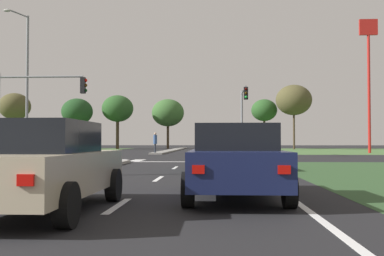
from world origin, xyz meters
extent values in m
plane|color=black|center=(0.00, 30.00, 0.00)|extent=(200.00, 200.00, 0.00)
cube|color=#476B38|center=(25.50, 54.50, 0.00)|extent=(35.00, 35.00, 0.01)
cube|color=gray|center=(0.00, 11.00, 0.07)|extent=(1.20, 22.00, 0.14)
cube|color=gray|center=(0.00, 55.00, 0.07)|extent=(1.20, 36.00, 0.14)
cube|color=silver|center=(3.50, 5.19, 0.01)|extent=(0.14, 2.00, 0.01)
cube|color=silver|center=(3.50, 11.19, 0.01)|extent=(0.14, 2.00, 0.01)
cube|color=silver|center=(3.50, 17.19, 0.01)|extent=(0.14, 2.00, 0.01)
cube|color=silver|center=(6.85, 12.00, 0.01)|extent=(0.14, 24.00, 0.01)
cube|color=silver|center=(3.80, 23.00, 0.01)|extent=(6.40, 0.50, 0.01)
cube|color=silver|center=(-6.40, 24.80, 0.01)|extent=(0.70, 2.80, 0.01)
cube|color=silver|center=(-5.25, 24.80, 0.01)|extent=(0.70, 2.80, 0.01)
cube|color=silver|center=(-4.10, 24.80, 0.01)|extent=(0.70, 2.80, 0.01)
cube|color=silver|center=(-2.95, 24.80, 0.01)|extent=(0.70, 2.80, 0.01)
cube|color=silver|center=(-1.80, 24.80, 0.01)|extent=(0.70, 2.80, 0.01)
cube|color=silver|center=(-0.65, 24.80, 0.01)|extent=(0.70, 2.80, 0.01)
cube|color=silver|center=(0.50, 24.80, 0.01)|extent=(0.70, 2.80, 0.01)
cube|color=#BCAD8E|center=(2.35, 4.41, 0.66)|extent=(1.84, 4.47, 0.68)
cube|color=black|center=(2.35, 4.26, 1.26)|extent=(1.62, 2.06, 0.52)
cube|color=red|center=(3.05, 2.15, 0.73)|extent=(0.20, 0.04, 0.14)
cylinder|color=black|center=(1.44, 5.84, 0.32)|extent=(0.22, 0.64, 0.64)
cylinder|color=black|center=(3.27, 5.84, 0.32)|extent=(0.22, 0.64, 0.64)
cylinder|color=black|center=(3.27, 2.98, 0.32)|extent=(0.22, 0.64, 0.64)
cube|color=#B7B7BC|center=(-11.41, 31.67, 0.68)|extent=(4.42, 1.82, 0.72)
cube|color=black|center=(-11.26, 31.67, 1.30)|extent=(2.03, 1.60, 0.52)
cube|color=red|center=(-9.18, 30.98, 0.75)|extent=(0.04, 0.20, 0.14)
cube|color=red|center=(-9.18, 32.37, 0.75)|extent=(0.04, 0.20, 0.14)
cylinder|color=black|center=(-9.99, 30.76, 0.32)|extent=(0.64, 0.22, 0.64)
cylinder|color=black|center=(-9.99, 32.58, 0.32)|extent=(0.64, 0.22, 0.64)
cube|color=#161E47|center=(5.69, 6.52, 0.66)|extent=(1.79, 4.57, 0.68)
cube|color=black|center=(5.69, 6.37, 1.26)|extent=(1.58, 2.10, 0.52)
cube|color=red|center=(5.01, 4.21, 0.73)|extent=(0.20, 0.04, 0.14)
cube|color=red|center=(6.37, 4.21, 0.73)|extent=(0.20, 0.04, 0.14)
cylinder|color=black|center=(4.79, 7.98, 0.32)|extent=(0.22, 0.64, 0.64)
cylinder|color=black|center=(6.58, 7.98, 0.32)|extent=(0.22, 0.64, 0.64)
cylinder|color=black|center=(4.79, 5.05, 0.32)|extent=(0.22, 0.64, 0.64)
cylinder|color=black|center=(6.58, 5.05, 0.32)|extent=(0.22, 0.64, 0.64)
cube|color=black|center=(7.51, 31.92, 0.67)|extent=(4.53, 1.84, 0.70)
cube|color=black|center=(7.36, 31.92, 1.28)|extent=(2.09, 1.62, 0.52)
cube|color=red|center=(5.23, 32.62, 0.74)|extent=(0.04, 0.20, 0.14)
cube|color=red|center=(5.23, 31.22, 0.74)|extent=(0.04, 0.20, 0.14)
cylinder|color=black|center=(8.96, 32.84, 0.32)|extent=(0.64, 0.22, 0.64)
cylinder|color=black|center=(8.96, 31.00, 0.32)|extent=(0.64, 0.22, 0.64)
cylinder|color=black|center=(6.06, 32.84, 0.32)|extent=(0.64, 0.22, 0.64)
cylinder|color=black|center=(6.06, 31.00, 0.32)|extent=(0.64, 0.22, 0.64)
cube|color=#19565B|center=(5.65, 15.42, 0.67)|extent=(1.79, 4.51, 0.70)
cube|color=black|center=(5.65, 15.27, 1.28)|extent=(1.57, 2.07, 0.52)
cube|color=red|center=(4.97, 13.14, 0.74)|extent=(0.20, 0.04, 0.14)
cube|color=red|center=(6.33, 13.14, 0.74)|extent=(0.20, 0.04, 0.14)
cylinder|color=black|center=(4.76, 16.86, 0.32)|extent=(0.22, 0.64, 0.64)
cylinder|color=black|center=(6.54, 16.86, 0.32)|extent=(0.22, 0.64, 0.64)
cylinder|color=black|center=(4.76, 13.97, 0.32)|extent=(0.22, 0.64, 0.64)
cylinder|color=black|center=(6.54, 13.97, 0.32)|extent=(0.22, 0.64, 0.64)
cylinder|color=gray|center=(7.60, 36.60, 2.78)|extent=(0.18, 0.18, 5.56)
cylinder|color=gray|center=(7.60, 33.96, 5.31)|extent=(0.12, 5.28, 0.12)
cube|color=black|center=(7.60, 31.32, 4.79)|extent=(0.32, 0.26, 0.95)
sphere|color=#360503|center=(7.60, 31.16, 5.09)|extent=(0.20, 0.20, 0.20)
sphere|color=#3A2405|center=(7.60, 31.16, 4.79)|extent=(0.20, 0.20, 0.20)
sphere|color=green|center=(7.60, 31.16, 4.49)|extent=(0.20, 0.20, 0.20)
cylinder|color=gray|center=(-5.05, 23.40, 5.00)|extent=(5.10, 0.12, 0.12)
cube|color=black|center=(-2.50, 23.40, 4.47)|extent=(0.26, 0.32, 0.95)
sphere|color=red|center=(-2.34, 23.40, 4.77)|extent=(0.20, 0.20, 0.20)
sphere|color=#3A2405|center=(-2.34, 23.40, 4.47)|extent=(0.20, 0.20, 0.20)
sphere|color=black|center=(-2.34, 23.40, 4.17)|extent=(0.20, 0.20, 0.20)
cylinder|color=gray|center=(-8.88, 30.57, 5.34)|extent=(0.20, 0.20, 10.68)
cylinder|color=gray|center=(-9.18, 29.50, 10.58)|extent=(0.70, 2.17, 0.10)
ellipsoid|color=#B2B2A8|center=(-9.48, 28.42, 10.48)|extent=(0.56, 0.28, 0.20)
cylinder|color=#232833|center=(-0.21, 38.60, 0.53)|extent=(0.16, 0.16, 0.79)
cylinder|color=#335184|center=(-0.21, 38.60, 1.34)|extent=(0.34, 0.34, 0.82)
sphere|color=tan|center=(-0.21, 38.60, 1.87)|extent=(0.23, 0.23, 0.23)
cylinder|color=red|center=(20.77, 43.58, 5.95)|extent=(0.28, 0.28, 11.90)
cube|color=red|center=(20.77, 43.58, 12.70)|extent=(1.80, 0.30, 1.60)
torus|color=yellow|center=(20.37, 43.75, 12.70)|extent=(0.96, 0.16, 0.96)
torus|color=yellow|center=(21.16, 43.75, 12.70)|extent=(0.96, 0.16, 0.96)
cylinder|color=#423323|center=(-24.30, 62.91, 2.53)|extent=(0.43, 0.43, 5.06)
ellipsoid|color=#4C4728|center=(-24.30, 62.91, 6.33)|extent=(4.62, 4.62, 3.93)
cylinder|color=#423323|center=(-15.12, 63.55, 2.16)|extent=(0.33, 0.33, 4.31)
ellipsoid|color=#1E421E|center=(-15.12, 63.55, 5.57)|extent=(4.58, 4.58, 3.89)
cylinder|color=#423323|center=(-9.55, 65.76, 2.42)|extent=(0.47, 0.47, 4.85)
ellipsoid|color=#285123|center=(-9.55, 65.76, 6.16)|extent=(4.78, 4.78, 4.06)
cylinder|color=#423323|center=(-2.16, 68.77, 2.14)|extent=(0.39, 0.39, 4.28)
ellipsoid|color=#38602D|center=(-2.16, 68.77, 5.68)|extent=(5.09, 5.09, 4.32)
cylinder|color=#423323|center=(12.83, 67.36, 2.43)|extent=(0.34, 0.34, 4.85)
ellipsoid|color=#285123|center=(12.83, 67.36, 5.94)|extent=(3.95, 3.95, 3.36)
cylinder|color=#423323|center=(16.80, 64.24, 2.88)|extent=(0.29, 0.29, 5.77)
ellipsoid|color=#4C4728|center=(16.80, 64.24, 7.21)|extent=(5.23, 5.23, 4.45)
camera|label=1|loc=(5.27, -3.11, 1.18)|focal=42.82mm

